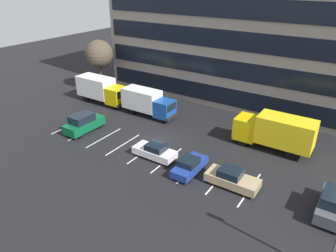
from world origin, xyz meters
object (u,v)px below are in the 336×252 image
Objects in this scene: sedan_white at (155,151)px; box_truck_blue at (147,102)px; bare_tree at (99,54)px; sedan_navy at (190,166)px; sedan_tan at (232,178)px; suv_forest at (84,123)px; box_truck_yellow_all at (275,131)px; box_truck_yellow at (101,89)px; suv_charcoal at (333,204)px.

box_truck_blue is at bearing 130.76° from sedan_white.
bare_tree is at bearing 147.64° from sedan_white.
sedan_tan is at bearing 2.93° from sedan_navy.
box_truck_blue reaches higher than sedan_navy.
suv_forest is (-3.36, -7.69, -0.82)m from box_truck_blue.
box_truck_blue is 12.94m from bare_tree.
suv_forest reaches higher than sedan_tan.
box_truck_yellow_all reaches higher than sedan_tan.
sedan_tan is at bearing -19.22° from box_truck_yellow.
box_truck_blue is 0.92× the size of bare_tree.
suv_charcoal is at bearing -17.83° from bare_tree.
box_truck_yellow is at bearing 152.00° from sedan_white.
bare_tree is at bearing 125.97° from suv_forest.
sedan_navy is 0.54× the size of bare_tree.
box_truck_yellow_all is 1.04× the size of box_truck_yellow.
sedan_white is at bearing -177.43° from suv_charcoal.
box_truck_yellow_all reaches higher than sedan_navy.
box_truck_blue reaches higher than suv_charcoal.
sedan_tan is at bearing -28.21° from box_truck_blue.
sedan_white is (-9.15, -8.12, -1.35)m from box_truck_yellow_all.
suv_charcoal is (25.97, 0.51, -0.04)m from suv_forest.
box_truck_yellow is 9.04m from suv_forest.
suv_charcoal is at bearing -17.62° from box_truck_blue.
box_truck_yellow_all is at bearing 59.13° from sedan_navy.
sedan_tan is (14.93, -8.01, -1.09)m from box_truck_blue.
sedan_tan reaches higher than sedan_navy.
box_truck_blue is at bearing -18.21° from bare_tree.
sedan_white is at bearing 179.16° from sedan_tan.
sedan_tan is 29.61m from bare_tree.
sedan_tan is at bearing -1.00° from suv_forest.
suv_charcoal is 0.59× the size of bare_tree.
suv_charcoal is (30.63, -7.18, -1.00)m from box_truck_yellow.
sedan_white is (10.16, -0.20, -0.31)m from suv_forest.
box_truck_yellow is 31.48m from suv_charcoal.
sedan_navy is 26.15m from bare_tree.
suv_forest is (-19.32, -7.92, -1.04)m from box_truck_yellow_all.
sedan_navy is (10.90, -8.22, -1.16)m from box_truck_blue.
box_truck_yellow is (-23.98, -0.24, -0.08)m from box_truck_yellow_all.
sedan_navy is (14.27, -0.52, -0.34)m from suv_forest.
suv_forest is 1.06× the size of sedan_tan.
suv_forest is (4.66, -7.69, -0.96)m from box_truck_yellow.
suv_forest is 18.30m from sedan_tan.
box_truck_blue reaches higher than sedan_tan.
bare_tree is at bearing 156.00° from sedan_tan.
box_truck_blue is 8.43m from suv_forest.
sedan_white is 0.56× the size of bare_tree.
box_truck_yellow is at bearing 121.24° from suv_forest.
sedan_navy is at bearing -174.95° from suv_charcoal.
suv_forest is at bearing -58.76° from box_truck_yellow.
suv_forest is 25.97m from suv_charcoal.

